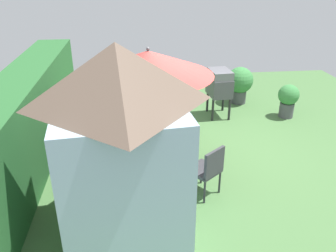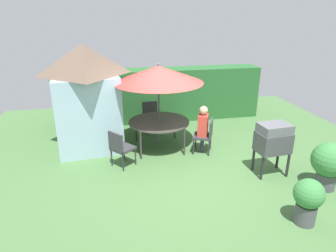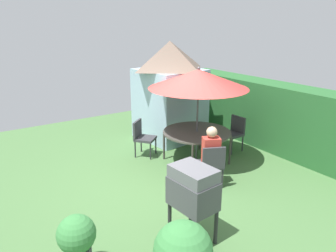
{
  "view_description": "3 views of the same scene",
  "coord_description": "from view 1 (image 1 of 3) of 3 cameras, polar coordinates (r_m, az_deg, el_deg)",
  "views": [
    {
      "loc": [
        -6.18,
        1.48,
        3.52
      ],
      "look_at": [
        -0.59,
        0.87,
        0.88
      ],
      "focal_mm": 36.8,
      "sensor_mm": 36.0,
      "label": 1
    },
    {
      "loc": [
        -1.68,
        -6.17,
        3.47
      ],
      "look_at": [
        -0.38,
        0.26,
        0.97
      ],
      "focal_mm": 32.24,
      "sensor_mm": 36.0,
      "label": 2
    },
    {
      "loc": [
        5.16,
        -3.39,
        3.23
      ],
      "look_at": [
        -0.21,
        0.23,
        1.14
      ],
      "focal_mm": 34.63,
      "sensor_mm": 36.0,
      "label": 3
    }
  ],
  "objects": [
    {
      "name": "chair_far_side",
      "position": [
        6.53,
        -14.33,
        -3.08
      ],
      "size": [
        0.47,
        0.48,
        0.9
      ],
      "color": "#38383D",
      "rests_on": "ground"
    },
    {
      "name": "potted_plant_by_shed",
      "position": [
        9.13,
        19.27,
        4.29
      ],
      "size": [
        0.51,
        0.51,
        0.85
      ],
      "color": "#4C4C51",
      "rests_on": "ground"
    },
    {
      "name": "hedge_backdrop",
      "position": [
        7.03,
        -22.38,
        0.88
      ],
      "size": [
        6.73,
        0.83,
        1.72
      ],
      "color": "#28602D",
      "rests_on": "ground"
    },
    {
      "name": "chair_near_shed",
      "position": [
        7.55,
        0.44,
        1.73
      ],
      "size": [
        0.61,
        0.61,
        0.9
      ],
      "color": "#38383D",
      "rests_on": "ground"
    },
    {
      "name": "patio_umbrella",
      "position": [
        5.95,
        -3.29,
        10.4
      ],
      "size": [
        2.27,
        2.27,
        2.28
      ],
      "color": "#4C4C51",
      "rests_on": "ground"
    },
    {
      "name": "person_in_red",
      "position": [
        7.38,
        0.24,
        3.35
      ],
      "size": [
        0.36,
        0.41,
        1.26
      ],
      "color": "#CC3D33",
      "rests_on": "ground"
    },
    {
      "name": "ground_plane",
      "position": [
        7.27,
        6.37,
        -4.02
      ],
      "size": [
        11.0,
        11.0,
        0.0
      ],
      "primitive_type": "plane",
      "color": "#47703D"
    },
    {
      "name": "potted_plant_by_grill",
      "position": [
        9.73,
        11.81,
        7.08
      ],
      "size": [
        0.72,
        0.72,
        1.02
      ],
      "color": "#4C4C51",
      "rests_on": "ground"
    },
    {
      "name": "patio_table",
      "position": [
        6.4,
        -3.01,
        -0.81
      ],
      "size": [
        1.6,
        1.6,
        0.77
      ],
      "color": "#47423D",
      "rests_on": "ground"
    },
    {
      "name": "garden_shed",
      "position": [
        4.48,
        -7.77,
        -3.42
      ],
      "size": [
        1.86,
        1.84,
        2.74
      ],
      "color": "#9EBCD1",
      "rests_on": "ground"
    },
    {
      "name": "chair_toward_hedge",
      "position": [
        5.68,
        6.6,
        -6.96
      ],
      "size": [
        0.65,
        0.65,
        0.9
      ],
      "color": "#38383D",
      "rests_on": "ground"
    },
    {
      "name": "bbq_grill",
      "position": [
        8.68,
        8.53,
        6.92
      ],
      "size": [
        0.74,
        0.56,
        1.2
      ],
      "color": "#47474C",
      "rests_on": "ground"
    }
  ]
}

